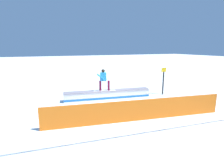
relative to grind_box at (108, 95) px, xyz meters
name	(u,v)px	position (x,y,z in m)	size (l,w,h in m)	color
ground_plane	(108,99)	(0.00, 0.00, -0.27)	(120.00, 120.00, 0.00)	white
grind_box	(108,95)	(0.00, 0.00, 0.00)	(5.78, 1.49, 0.60)	white
snowboarder	(103,79)	(0.27, -0.05, 1.10)	(1.48, 0.71, 1.43)	silver
safety_fence	(138,110)	(0.00, 3.91, 0.24)	(8.82, 0.06, 1.02)	orange
trail_marker	(163,80)	(-4.19, 0.46, 0.79)	(0.40, 0.10, 1.97)	#262628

